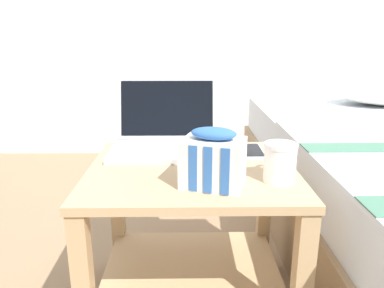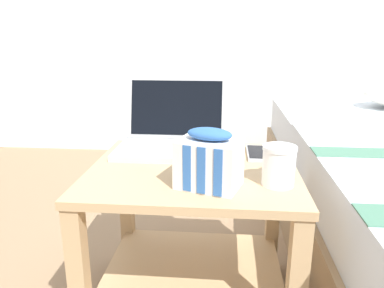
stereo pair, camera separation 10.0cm
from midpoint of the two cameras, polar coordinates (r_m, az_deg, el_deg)
name	(u,v)px [view 1 (the left image)]	position (r m, az deg, el deg)	size (l,w,h in m)	color
bedside_table	(192,220)	(1.13, -2.61, -11.57)	(0.58, 0.51, 0.47)	tan
laptop	(166,136)	(1.21, -6.31, 1.18)	(0.35, 0.27, 0.22)	#B7BABC
mug_front_left	(280,160)	(0.96, 10.39, -2.48)	(0.08, 0.13, 0.10)	white
snack_bag	(213,160)	(0.91, 0.12, -2.50)	(0.17, 0.15, 0.15)	white
cell_phone	(252,151)	(1.19, 6.72, -1.11)	(0.07, 0.15, 0.01)	#B7BABC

